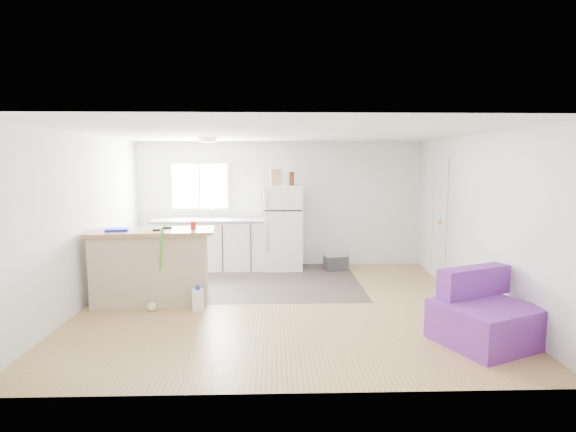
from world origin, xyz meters
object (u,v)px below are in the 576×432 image
object	(u,v)px
refrigerator	(283,227)
bottle_right	(291,178)
cleaner_jug	(198,300)
cardboard_box	(276,177)
red_cup	(193,225)
kitchen_cabinets	(211,244)
mop	(155,294)
blue_tray	(117,230)
purple_seat	(484,317)
cooler	(336,261)
bottle_left	(292,179)
peninsula	(151,266)

from	to	relation	value
refrigerator	bottle_right	xyz separation A→B (m)	(0.16, -0.04, 0.92)
cleaner_jug	cardboard_box	bearing A→B (deg)	56.41
red_cup	kitchen_cabinets	bearing A→B (deg)	91.45
mop	blue_tray	distance (m)	1.04
bottle_right	purple_seat	bearing A→B (deg)	-60.14
refrigerator	cooler	size ratio (longest dim) A/B	3.28
cooler	red_cup	size ratio (longest dim) A/B	4.03
cooler	cardboard_box	size ratio (longest dim) A/B	1.61
cleaner_jug	bottle_left	bearing A→B (deg)	50.52
purple_seat	bottle_right	xyz separation A→B (m)	(-2.03, 3.53, 1.42)
cooler	mop	bearing A→B (deg)	-154.47
refrigerator	cleaner_jug	size ratio (longest dim) A/B	4.60
bottle_right	red_cup	bearing A→B (deg)	-126.91
purple_seat	cleaner_jug	size ratio (longest dim) A/B	3.58
peninsula	red_cup	size ratio (longest dim) A/B	14.76
refrigerator	cooler	distance (m)	1.19
cardboard_box	bottle_right	distance (m)	0.29
cooler	bottle_right	bearing A→B (deg)	158.57
cleaner_jug	kitchen_cabinets	bearing A→B (deg)	85.08
mop	cardboard_box	bearing A→B (deg)	23.26
cleaner_jug	blue_tray	world-z (taller)	blue_tray
peninsula	bottle_left	world-z (taller)	bottle_left
peninsula	cardboard_box	world-z (taller)	cardboard_box
mop	bottle_right	distance (m)	3.38
cleaner_jug	mop	size ratio (longest dim) A/B	0.30
kitchen_cabinets	cooler	size ratio (longest dim) A/B	4.41
refrigerator	cleaner_jug	distance (m)	2.76
refrigerator	bottle_right	size ratio (longest dim) A/B	6.34
purple_seat	red_cup	world-z (taller)	red_cup
purple_seat	mop	xyz separation A→B (m)	(-3.97, 1.19, -0.05)
peninsula	mop	size ratio (longest dim) A/B	1.53
bottle_right	peninsula	bearing A→B (deg)	-135.89
refrigerator	cooler	xyz separation A→B (m)	(0.99, -0.17, -0.63)
bottle_right	cleaner_jug	bearing A→B (deg)	-119.77
cooler	bottle_left	size ratio (longest dim) A/B	1.93
cooler	bottle_left	xyz separation A→B (m)	(-0.82, 0.07, 1.54)
mop	bottle_right	size ratio (longest dim) A/B	4.62
refrigerator	blue_tray	distance (m)	3.17
mop	cardboard_box	xyz separation A→B (m)	(1.66, 2.29, 1.50)
cardboard_box	red_cup	bearing A→B (deg)	-121.84
peninsula	bottle_right	bearing A→B (deg)	38.64
cooler	cardboard_box	xyz separation A→B (m)	(-1.12, 0.08, 1.57)
peninsula	cooler	xyz separation A→B (m)	(2.90, 1.88, -0.37)
cooler	cleaner_jug	bearing A→B (deg)	-147.32
red_cup	bottle_right	distance (m)	2.51
cleaner_jug	blue_tray	bearing A→B (deg)	157.46
peninsula	cooler	world-z (taller)	peninsula
red_cup	cardboard_box	size ratio (longest dim) A/B	0.40
cardboard_box	refrigerator	bearing A→B (deg)	35.60
cooler	kitchen_cabinets	bearing A→B (deg)	162.55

